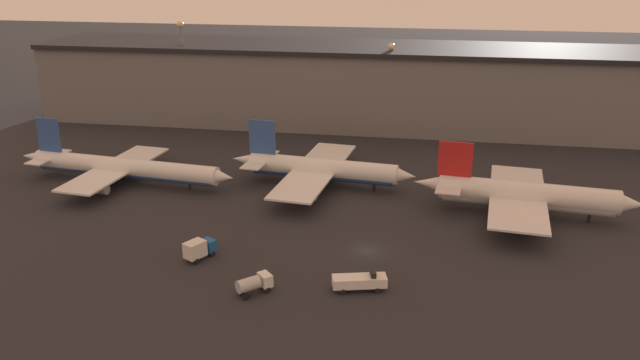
% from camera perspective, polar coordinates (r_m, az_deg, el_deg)
% --- Properties ---
extents(ground, '(600.00, 600.00, 0.00)m').
position_cam_1_polar(ground, '(99.14, 4.39, -6.47)').
color(ground, '#26262B').
extents(terminal_building, '(191.37, 27.93, 21.04)m').
position_cam_1_polar(terminal_building, '(168.44, 7.03, 8.51)').
color(terminal_building, slate).
rests_on(terminal_building, ground).
extents(airplane_0, '(48.02, 29.81, 12.45)m').
position_cam_1_polar(airplane_0, '(131.83, -17.63, 1.07)').
color(airplane_0, white).
rests_on(airplane_0, ground).
extents(airplane_1, '(38.11, 35.89, 12.65)m').
position_cam_1_polar(airplane_1, '(124.27, 0.01, 1.02)').
color(airplane_1, white).
rests_on(airplane_1, ground).
extents(airplane_2, '(39.38, 32.55, 12.65)m').
position_cam_1_polar(airplane_2, '(115.79, 18.17, -1.33)').
color(airplane_2, silver).
rests_on(airplane_2, ground).
extents(service_vehicle_0, '(7.86, 4.06, 2.93)m').
position_cam_1_polar(service_vehicle_0, '(87.71, 3.66, -9.23)').
color(service_vehicle_0, white).
rests_on(service_vehicle_0, ground).
extents(service_vehicle_1, '(4.36, 5.38, 3.17)m').
position_cam_1_polar(service_vehicle_1, '(97.36, -11.02, -6.18)').
color(service_vehicle_1, '#195199').
rests_on(service_vehicle_1, ground).
extents(service_vehicle_2, '(4.96, 4.83, 2.58)m').
position_cam_1_polar(service_vehicle_2, '(87.22, -6.06, -9.40)').
color(service_vehicle_2, white).
rests_on(service_vehicle_2, ground).
extents(lamp_post_0, '(1.80, 1.80, 27.22)m').
position_cam_1_polar(lamp_post_0, '(172.41, -12.44, 10.69)').
color(lamp_post_0, slate).
rests_on(lamp_post_0, ground).
extents(lamp_post_1, '(1.80, 1.80, 22.76)m').
position_cam_1_polar(lamp_post_1, '(160.83, 6.45, 9.47)').
color(lamp_post_1, slate).
rests_on(lamp_post_1, ground).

